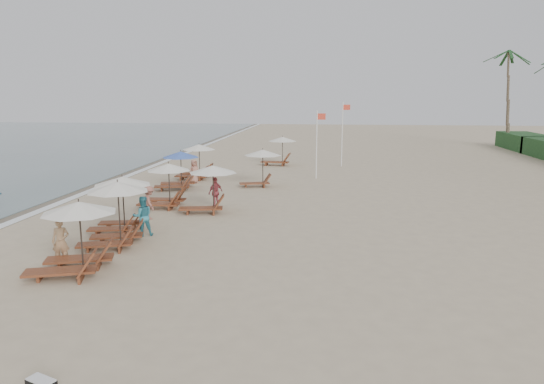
# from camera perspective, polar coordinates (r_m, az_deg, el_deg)

# --- Properties ---
(ground) EXTENTS (160.00, 160.00, 0.00)m
(ground) POSITION_cam_1_polar(r_m,az_deg,el_deg) (17.61, -1.77, -6.99)
(ground) COLOR tan
(ground) RESTS_ON ground
(wet_sand_band) EXTENTS (3.20, 140.00, 0.01)m
(wet_sand_band) POSITION_cam_1_polar(r_m,az_deg,el_deg) (30.98, -22.39, 0.02)
(wet_sand_band) COLOR #6B5E4C
(wet_sand_band) RESTS_ON ground
(foam_line) EXTENTS (0.50, 140.00, 0.02)m
(foam_line) POSITION_cam_1_polar(r_m,az_deg,el_deg) (30.37, -20.24, -0.02)
(foam_line) COLOR white
(foam_line) RESTS_ON ground
(lounger_station_0) EXTENTS (2.72, 2.53, 2.28)m
(lounger_station_0) POSITION_cam_1_polar(r_m,az_deg,el_deg) (16.56, -21.61, -5.07)
(lounger_station_0) COLOR brown
(lounger_station_0) RESTS_ON ground
(lounger_station_1) EXTENTS (2.54, 2.27, 2.40)m
(lounger_station_1) POSITION_cam_1_polar(r_m,az_deg,el_deg) (18.95, -17.53, -2.47)
(lounger_station_1) COLOR brown
(lounger_station_1) RESTS_ON ground
(lounger_station_2) EXTENTS (2.49, 2.28, 2.25)m
(lounger_station_2) POSITION_cam_1_polar(r_m,az_deg,el_deg) (21.02, -16.95, -1.06)
(lounger_station_2) COLOR brown
(lounger_station_2) RESTS_ON ground
(lounger_station_3) EXTENTS (2.54, 2.14, 2.17)m
(lounger_station_3) POSITION_cam_1_polar(r_m,az_deg,el_deg) (25.13, -12.10, 0.63)
(lounger_station_3) COLOR brown
(lounger_station_3) RESTS_ON ground
(lounger_station_4) EXTENTS (2.61, 2.37, 2.22)m
(lounger_station_4) POSITION_cam_1_polar(r_m,az_deg,el_deg) (29.86, -10.72, 2.29)
(lounger_station_4) COLOR brown
(lounger_station_4) RESTS_ON ground
(lounger_station_5) EXTENTS (2.61, 2.16, 2.28)m
(lounger_station_5) POSITION_cam_1_polar(r_m,az_deg,el_deg) (33.38, -8.67, 3.26)
(lounger_station_5) COLOR brown
(lounger_station_5) RESTS_ON ground
(inland_station_0) EXTENTS (2.75, 2.24, 2.22)m
(inland_station_0) POSITION_cam_1_polar(r_m,az_deg,el_deg) (23.46, -7.31, 0.85)
(inland_station_0) COLOR brown
(inland_station_0) RESTS_ON ground
(inland_station_1) EXTENTS (2.58, 2.24, 2.22)m
(inland_station_1) POSITION_cam_1_polar(r_m,az_deg,el_deg) (30.13, -1.39, 3.37)
(inland_station_1) COLOR brown
(inland_station_1) RESTS_ON ground
(inland_station_2) EXTENTS (2.88, 2.24, 2.22)m
(inland_station_2) POSITION_cam_1_polar(r_m,az_deg,el_deg) (39.45, 0.76, 4.87)
(inland_station_2) COLOR brown
(inland_station_2) RESTS_ON ground
(beachgoer_near) EXTENTS (0.62, 0.48, 1.51)m
(beachgoer_near) POSITION_cam_1_polar(r_m,az_deg,el_deg) (17.74, -22.82, -5.18)
(beachgoer_near) COLOR tan
(beachgoer_near) RESTS_ON ground
(beachgoer_mid_a) EXTENTS (0.95, 0.88, 1.57)m
(beachgoer_mid_a) POSITION_cam_1_polar(r_m,az_deg,el_deg) (20.22, -14.44, -2.67)
(beachgoer_mid_a) COLOR teal
(beachgoer_mid_a) RESTS_ON ground
(beachgoer_mid_b) EXTENTS (1.00, 1.11, 1.49)m
(beachgoer_mid_b) POSITION_cam_1_polar(r_m,az_deg,el_deg) (22.92, -13.74, -1.16)
(beachgoer_mid_b) COLOR #945A4B
(beachgoer_mid_b) RESTS_ON ground
(beachgoer_far_a) EXTENTS (0.79, 0.94, 1.51)m
(beachgoer_far_a) POSITION_cam_1_polar(r_m,az_deg,el_deg) (24.71, -6.41, -0.03)
(beachgoer_far_a) COLOR #AF464F
(beachgoer_far_a) RESTS_ON ground
(beachgoer_far_b) EXTENTS (0.84, 0.86, 1.49)m
(beachgoer_far_b) POSITION_cam_1_polar(r_m,az_deg,el_deg) (31.78, -8.80, 2.32)
(beachgoer_far_b) COLOR #A76E5B
(beachgoer_far_b) RESTS_ON ground
(flag_pole_near) EXTENTS (0.60, 0.08, 4.46)m
(flag_pole_near) POSITION_cam_1_polar(r_m,az_deg,el_deg) (33.17, 5.14, 5.78)
(flag_pole_near) COLOR silver
(flag_pole_near) RESTS_ON ground
(flag_pole_far) EXTENTS (0.59, 0.08, 4.92)m
(flag_pole_far) POSITION_cam_1_polar(r_m,az_deg,el_deg) (39.18, 8.01, 6.84)
(flag_pole_far) COLOR silver
(flag_pole_far) RESTS_ON ground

